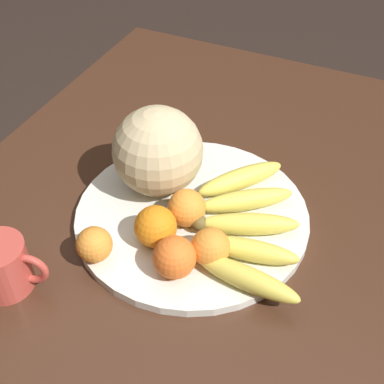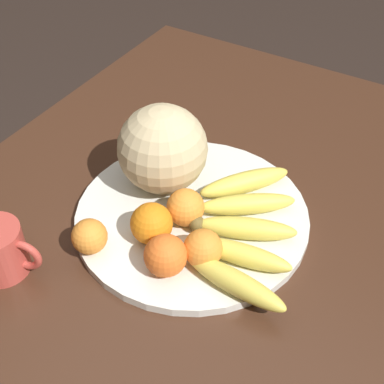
{
  "view_description": "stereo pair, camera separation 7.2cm",
  "coord_description": "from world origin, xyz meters",
  "px_view_note": "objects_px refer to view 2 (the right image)",
  "views": [
    {
      "loc": [
        0.58,
        0.23,
        1.42
      ],
      "look_at": [
        -0.03,
        -0.04,
        0.8
      ],
      "focal_mm": 50.0,
      "sensor_mm": 36.0,
      "label": 1
    },
    {
      "loc": [
        0.54,
        0.3,
        1.42
      ],
      "look_at": [
        -0.03,
        -0.04,
        0.8
      ],
      "focal_mm": 50.0,
      "sensor_mm": 36.0,
      "label": 2
    }
  ],
  "objects_px": {
    "banana_bunch": "(243,227)",
    "orange_front_right": "(166,256)",
    "melon": "(163,149)",
    "orange_mid_center": "(152,224)",
    "ceramic_mug": "(0,250)",
    "kitchen_table": "(204,274)",
    "orange_front_left": "(89,236)",
    "produce_tag": "(166,214)",
    "orange_back_right": "(185,207)",
    "orange_back_left": "(203,248)",
    "fruit_bowl": "(192,216)"
  },
  "relations": [
    {
      "from": "banana_bunch",
      "to": "orange_front_right",
      "type": "xyz_separation_m",
      "value": [
        0.13,
        -0.07,
        0.01
      ]
    },
    {
      "from": "banana_bunch",
      "to": "melon",
      "type": "bearing_deg",
      "value": 143.69
    },
    {
      "from": "orange_mid_center",
      "to": "ceramic_mug",
      "type": "xyz_separation_m",
      "value": [
        0.17,
        -0.18,
        -0.01
      ]
    },
    {
      "from": "kitchen_table",
      "to": "orange_front_left",
      "type": "bearing_deg",
      "value": -48.28
    },
    {
      "from": "banana_bunch",
      "to": "orange_front_left",
      "type": "relative_size",
      "value": 5.38
    },
    {
      "from": "banana_bunch",
      "to": "produce_tag",
      "type": "distance_m",
      "value": 0.14
    },
    {
      "from": "orange_mid_center",
      "to": "orange_back_right",
      "type": "relative_size",
      "value": 1.08
    },
    {
      "from": "melon",
      "to": "orange_mid_center",
      "type": "relative_size",
      "value": 2.29
    },
    {
      "from": "orange_front_right",
      "to": "ceramic_mug",
      "type": "xyz_separation_m",
      "value": [
        0.12,
        -0.23,
        -0.01
      ]
    },
    {
      "from": "banana_bunch",
      "to": "orange_back_left",
      "type": "distance_m",
      "value": 0.09
    },
    {
      "from": "orange_back_right",
      "to": "orange_back_left",
      "type": "bearing_deg",
      "value": 48.1
    },
    {
      "from": "orange_front_left",
      "to": "orange_back_left",
      "type": "distance_m",
      "value": 0.18
    },
    {
      "from": "orange_front_right",
      "to": "orange_back_right",
      "type": "xyz_separation_m",
      "value": [
        -0.11,
        -0.03,
        -0.0
      ]
    },
    {
      "from": "orange_back_right",
      "to": "ceramic_mug",
      "type": "xyz_separation_m",
      "value": [
        0.23,
        -0.2,
        -0.0
      ]
    },
    {
      "from": "fruit_bowl",
      "to": "orange_back_right",
      "type": "bearing_deg",
      "value": 1.51
    },
    {
      "from": "orange_front_right",
      "to": "banana_bunch",
      "type": "bearing_deg",
      "value": 151.71
    },
    {
      "from": "orange_mid_center",
      "to": "orange_back_right",
      "type": "bearing_deg",
      "value": 157.26
    },
    {
      "from": "orange_front_left",
      "to": "orange_back_left",
      "type": "height_order",
      "value": "orange_back_left"
    },
    {
      "from": "fruit_bowl",
      "to": "orange_front_left",
      "type": "bearing_deg",
      "value": -32.45
    },
    {
      "from": "ceramic_mug",
      "to": "fruit_bowl",
      "type": "bearing_deg",
      "value": 141.05
    },
    {
      "from": "orange_front_left",
      "to": "orange_front_right",
      "type": "bearing_deg",
      "value": 101.24
    },
    {
      "from": "orange_front_left",
      "to": "produce_tag",
      "type": "xyz_separation_m",
      "value": [
        -0.13,
        0.06,
        -0.03
      ]
    },
    {
      "from": "banana_bunch",
      "to": "produce_tag",
      "type": "xyz_separation_m",
      "value": [
        0.03,
        -0.14,
        -0.02
      ]
    },
    {
      "from": "kitchen_table",
      "to": "fruit_bowl",
      "type": "height_order",
      "value": "fruit_bowl"
    },
    {
      "from": "kitchen_table",
      "to": "orange_back_left",
      "type": "relative_size",
      "value": 20.74
    },
    {
      "from": "orange_front_right",
      "to": "orange_back_left",
      "type": "distance_m",
      "value": 0.06
    },
    {
      "from": "produce_tag",
      "to": "orange_mid_center",
      "type": "bearing_deg",
      "value": 39.21
    },
    {
      "from": "banana_bunch",
      "to": "orange_back_left",
      "type": "relative_size",
      "value": 5.03
    },
    {
      "from": "kitchen_table",
      "to": "banana_bunch",
      "type": "xyz_separation_m",
      "value": [
        -0.03,
        0.06,
        0.13
      ]
    },
    {
      "from": "orange_back_right",
      "to": "ceramic_mug",
      "type": "distance_m",
      "value": 0.31
    },
    {
      "from": "melon",
      "to": "orange_back_right",
      "type": "relative_size",
      "value": 2.48
    },
    {
      "from": "produce_tag",
      "to": "orange_front_left",
      "type": "bearing_deg",
      "value": 3.01
    },
    {
      "from": "banana_bunch",
      "to": "orange_front_left",
      "type": "distance_m",
      "value": 0.25
    },
    {
      "from": "banana_bunch",
      "to": "orange_mid_center",
      "type": "height_order",
      "value": "orange_mid_center"
    },
    {
      "from": "orange_mid_center",
      "to": "produce_tag",
      "type": "relative_size",
      "value": 0.7
    },
    {
      "from": "orange_back_left",
      "to": "orange_front_right",
      "type": "bearing_deg",
      "value": -42.96
    },
    {
      "from": "kitchen_table",
      "to": "produce_tag",
      "type": "height_order",
      "value": "produce_tag"
    },
    {
      "from": "banana_bunch",
      "to": "orange_back_right",
      "type": "bearing_deg",
      "value": 168.69
    },
    {
      "from": "banana_bunch",
      "to": "orange_back_left",
      "type": "height_order",
      "value": "orange_back_left"
    },
    {
      "from": "orange_front_left",
      "to": "orange_mid_center",
      "type": "xyz_separation_m",
      "value": [
        -0.07,
        0.07,
        0.01
      ]
    },
    {
      "from": "fruit_bowl",
      "to": "orange_mid_center",
      "type": "distance_m",
      "value": 0.1
    },
    {
      "from": "orange_back_left",
      "to": "produce_tag",
      "type": "distance_m",
      "value": 0.13
    },
    {
      "from": "fruit_bowl",
      "to": "orange_back_right",
      "type": "xyz_separation_m",
      "value": [
        0.02,
        0.0,
        0.04
      ]
    },
    {
      "from": "orange_front_right",
      "to": "ceramic_mug",
      "type": "bearing_deg",
      "value": -62.65
    },
    {
      "from": "orange_front_left",
      "to": "produce_tag",
      "type": "distance_m",
      "value": 0.15
    },
    {
      "from": "banana_bunch",
      "to": "orange_back_right",
      "type": "height_order",
      "value": "orange_back_right"
    },
    {
      "from": "fruit_bowl",
      "to": "ceramic_mug",
      "type": "xyz_separation_m",
      "value": [
        0.25,
        -0.2,
        0.04
      ]
    },
    {
      "from": "melon",
      "to": "orange_front_right",
      "type": "height_order",
      "value": "melon"
    },
    {
      "from": "kitchen_table",
      "to": "orange_mid_center",
      "type": "relative_size",
      "value": 18.48
    },
    {
      "from": "orange_back_left",
      "to": "orange_back_right",
      "type": "height_order",
      "value": "orange_back_right"
    }
  ]
}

